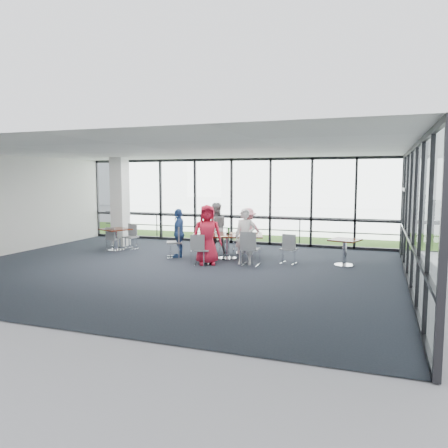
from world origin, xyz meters
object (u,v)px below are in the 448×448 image
(diner_end, at_px, (179,233))
(chair_spare_lb, at_px, (131,237))
(diner_far_left, at_px, (215,228))
(chair_spare_r, at_px, (289,249))
(chair_main_nr, at_px, (250,249))
(chair_main_nl, at_px, (202,250))
(side_table_left, at_px, (116,232))
(diner_near_right, at_px, (245,237))
(diner_far_right, at_px, (248,231))
(main_table, at_px, (227,238))
(chair_spare_la, at_px, (113,239))
(chair_main_fl, at_px, (210,240))
(structural_column, at_px, (120,202))
(chair_main_fr, at_px, (242,240))
(side_table_right, at_px, (345,244))
(chair_main_end, at_px, (175,242))
(diner_near_left, at_px, (207,235))

(diner_end, relative_size, chair_spare_lb, 1.80)
(diner_far_left, relative_size, chair_spare_lb, 1.97)
(chair_spare_lb, height_order, chair_spare_r, chair_spare_r)
(chair_main_nr, bearing_deg, chair_main_nl, -168.94)
(diner_far_left, bearing_deg, side_table_left, -17.98)
(diner_near_right, xyz_separation_m, diner_far_right, (-0.45, 1.78, -0.06))
(diner_end, bearing_deg, diner_near_right, 65.78)
(main_table, xyz_separation_m, chair_spare_la, (-4.15, 0.09, -0.24))
(chair_main_nr, distance_m, chair_main_fl, 2.55)
(structural_column, relative_size, chair_main_fr, 3.72)
(chair_main_fl, bearing_deg, side_table_right, 143.63)
(diner_end, distance_m, chair_spare_la, 2.74)
(diner_far_right, bearing_deg, chair_main_end, 9.76)
(diner_far_right, bearing_deg, chair_spare_lb, -20.88)
(main_table, height_order, chair_main_fr, chair_main_fr)
(chair_spare_la, bearing_deg, chair_main_end, -7.23)
(side_table_left, xyz_separation_m, diner_far_left, (3.41, 0.59, 0.20))
(chair_spare_la, bearing_deg, diner_far_left, 14.25)
(chair_spare_la, bearing_deg, chair_main_nl, -14.56)
(chair_spare_lb, bearing_deg, chair_main_fl, -161.81)
(side_table_left, xyz_separation_m, diner_near_right, (4.86, -0.82, 0.17))
(diner_far_right, distance_m, chair_main_end, 2.46)
(side_table_right, xyz_separation_m, diner_end, (-4.94, -0.44, 0.15))
(side_table_right, height_order, chair_spare_la, chair_spare_la)
(side_table_left, relative_size, chair_main_end, 1.15)
(diner_near_left, relative_size, diner_near_right, 1.07)
(diner_near_left, relative_size, chair_spare_r, 2.00)
(diner_end, bearing_deg, chair_spare_lb, -127.98)
(side_table_left, bearing_deg, chair_main_nr, -11.11)
(chair_main_fl, bearing_deg, diner_near_left, 82.61)
(side_table_left, bearing_deg, chair_main_end, -12.59)
(chair_main_end, bearing_deg, chair_main_fl, 125.65)
(diner_far_right, xyz_separation_m, chair_spare_r, (1.61, -1.29, -0.32))
(chair_main_fl, bearing_deg, diner_near_right, 111.17)
(chair_main_end, relative_size, chair_spare_r, 1.12)
(diner_far_right, bearing_deg, diner_end, 10.63)
(diner_far_left, relative_size, chair_main_fr, 1.94)
(chair_main_fr, bearing_deg, chair_spare_lb, -12.19)
(chair_spare_lb, bearing_deg, diner_near_right, 176.75)
(diner_near_right, distance_m, diner_end, 2.27)
(diner_near_left, height_order, chair_main_fr, diner_near_left)
(chair_spare_r, bearing_deg, diner_end, -166.28)
(chair_main_fr, bearing_deg, side_table_right, 143.49)
(diner_far_right, relative_size, chair_main_end, 1.55)
(chair_main_nr, xyz_separation_m, chair_main_fr, (-0.83, 1.93, -0.05))
(diner_far_right, xyz_separation_m, chair_main_end, (-1.92, -1.52, -0.26))
(chair_main_end, bearing_deg, structural_column, -143.28)
(side_table_left, height_order, diner_far_right, diner_far_right)
(chair_main_fl, height_order, chair_spare_lb, chair_spare_lb)
(diner_end, xyz_separation_m, chair_main_end, (-0.13, -0.05, -0.28))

